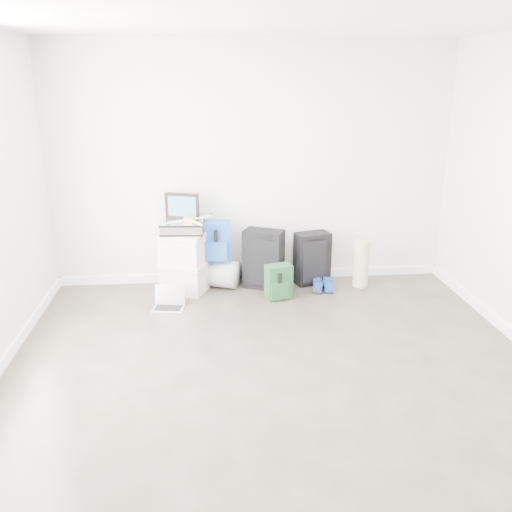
{
  "coord_description": "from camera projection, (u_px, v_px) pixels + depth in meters",
  "views": [
    {
      "loc": [
        -0.53,
        -3.54,
        2.31
      ],
      "look_at": [
        -0.01,
        1.9,
        0.49
      ],
      "focal_mm": 38.0,
      "sensor_mm": 36.0,
      "label": 1
    }
  ],
  "objects": [
    {
      "name": "blue_backpack",
      "position": [
        216.0,
        242.0,
        6.06
      ],
      "size": [
        0.34,
        0.26,
        0.46
      ],
      "rotation": [
        0.0,
        0.0,
        -0.06
      ],
      "color": "#1A3DAC",
      "rests_on": "duffel_bag"
    },
    {
      "name": "drone",
      "position": [
        190.0,
        219.0,
        5.84
      ],
      "size": [
        0.5,
        0.5,
        0.05
      ],
      "rotation": [
        0.0,
        0.0,
        -0.28
      ],
      "color": "gold",
      "rests_on": "briefcase"
    },
    {
      "name": "large_suitcase",
      "position": [
        264.0,
        259.0,
        6.13
      ],
      "size": [
        0.5,
        0.43,
        0.67
      ],
      "rotation": [
        0.0,
        0.0,
        -0.43
      ],
      "color": "black",
      "rests_on": "ground"
    },
    {
      "name": "shoes",
      "position": [
        324.0,
        287.0,
        6.12
      ],
      "size": [
        0.27,
        0.27,
        0.08
      ],
      "rotation": [
        0.0,
        0.0,
        -0.27
      ],
      "color": "black",
      "rests_on": "ground"
    },
    {
      "name": "boxes_stack",
      "position": [
        184.0,
        262.0,
        6.01
      ],
      "size": [
        0.59,
        0.54,
        0.68
      ],
      "rotation": [
        0.0,
        0.0,
        -0.38
      ],
      "color": "silver",
      "rests_on": "ground"
    },
    {
      "name": "painting",
      "position": [
        182.0,
        206.0,
        5.9
      ],
      "size": [
        0.37,
        0.15,
        0.29
      ],
      "rotation": [
        0.0,
        0.0,
        -0.33
      ],
      "color": "black",
      "rests_on": "briefcase"
    },
    {
      "name": "duffel_bag",
      "position": [
        217.0,
        273.0,
        6.21
      ],
      "size": [
        0.59,
        0.49,
        0.32
      ],
      "primitive_type": "cylinder",
      "rotation": [
        0.0,
        1.57,
        -0.41
      ],
      "color": "#95989E",
      "rests_on": "ground"
    },
    {
      "name": "green_backpack",
      "position": [
        279.0,
        283.0,
        5.85
      ],
      "size": [
        0.31,
        0.26,
        0.38
      ],
      "rotation": [
        0.0,
        0.0,
        0.27
      ],
      "color": "#14391C",
      "rests_on": "ground"
    },
    {
      "name": "carry_on",
      "position": [
        312.0,
        258.0,
        6.25
      ],
      "size": [
        0.43,
        0.34,
        0.61
      ],
      "rotation": [
        0.0,
        0.0,
        0.28
      ],
      "color": "black",
      "rests_on": "ground"
    },
    {
      "name": "room_envelope",
      "position": [
        285.0,
        169.0,
        3.59
      ],
      "size": [
        4.52,
        5.02,
        2.71
      ],
      "color": "silver",
      "rests_on": "ground"
    },
    {
      "name": "ground",
      "position": [
        281.0,
        395.0,
        4.12
      ],
      "size": [
        5.0,
        5.0,
        0.0
      ],
      "primitive_type": "plane",
      "color": "#322B24",
      "rests_on": "ground"
    },
    {
      "name": "briefcase",
      "position": [
        183.0,
        227.0,
        5.88
      ],
      "size": [
        0.47,
        0.36,
        0.13
      ],
      "primitive_type": "cube",
      "rotation": [
        0.0,
        0.0,
        -0.08
      ],
      "color": "#B2B2B7",
      "rests_on": "boxes_stack"
    },
    {
      "name": "rolled_rug",
      "position": [
        361.0,
        263.0,
        6.18
      ],
      "size": [
        0.18,
        0.18,
        0.55
      ],
      "primitive_type": "cylinder",
      "color": "tan",
      "rests_on": "ground"
    },
    {
      "name": "laptop",
      "position": [
        169.0,
        303.0,
        5.66
      ],
      "size": [
        0.35,
        0.28,
        0.23
      ],
      "rotation": [
        0.0,
        0.0,
        -0.16
      ],
      "color": "silver",
      "rests_on": "ground"
    }
  ]
}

